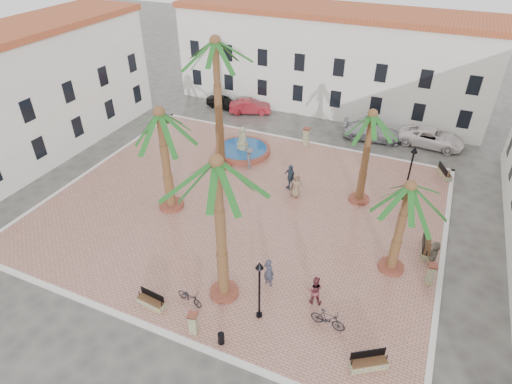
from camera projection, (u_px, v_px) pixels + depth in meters
The scene contains 36 objects.
ground at pixel (243, 208), 29.55m from camera, with size 120.00×120.00×0.00m, color #56544F.
plaza at pixel (243, 207), 29.51m from camera, with size 26.00×22.00×0.15m, color #B37565.
kerb_n at pixel (296, 140), 37.84m from camera, with size 26.30×0.30×0.16m, color silver.
kerb_s at pixel (148, 326), 21.18m from camera, with size 26.30×0.30×0.16m, color silver.
kerb_e at pixel (442, 260), 25.15m from camera, with size 0.30×22.30×0.16m, color silver.
kerb_w at pixel (95, 168), 33.87m from camera, with size 0.30×22.30×0.16m, color silver.
building_north at pixel (329, 59), 42.03m from camera, with size 30.40×7.40×9.50m.
building_west at pixel (20, 97), 33.12m from camera, with size 6.40×24.40×10.00m.
fountain at pixel (243, 149), 35.61m from camera, with size 4.58×4.58×2.36m.
palm_nw at pixel (216, 56), 29.26m from camera, with size 5.67×5.67×10.06m.
palm_sw at pixel (161, 125), 26.06m from camera, with size 5.45×5.45×7.33m.
palm_s at pixel (217, 179), 18.84m from camera, with size 5.02×5.02×8.47m.
palm_e at pixel (407, 198), 21.76m from camera, with size 4.70×4.70×5.92m.
palm_ne at pixel (371, 125), 26.85m from camera, with size 4.65×4.65×6.85m.
bench_s at pixel (151, 302), 22.08m from camera, with size 1.63×0.63×0.84m.
bench_se at pixel (368, 363), 19.11m from camera, with size 1.75×1.41×0.92m.
bench_e at pixel (426, 248), 25.49m from camera, with size 0.71×1.88×0.97m.
bench_ne at pixel (444, 173), 32.58m from camera, with size 1.18×1.76×0.90m.
lamppost_s at pixel (259, 281), 20.24m from camera, with size 0.40×0.40×3.69m.
lamppost_e at pixel (411, 164), 28.68m from camera, with size 0.45×0.45×4.11m.
bollard_se at pixel (193, 323), 20.44m from camera, with size 0.55×0.55×1.28m.
bollard_n at pixel (306, 136), 36.52m from camera, with size 0.57×0.57×1.57m.
bollard_e at pixel (431, 274), 23.14m from camera, with size 0.55×0.55×1.32m.
litter_bin at pixel (221, 338), 20.14m from camera, with size 0.32×0.32×0.62m, color black.
cyclist_a at pixel (269, 272), 22.92m from camera, with size 0.66×0.43×1.82m, color #333648.
bicycle_a at pixel (190, 297), 22.12m from camera, with size 0.56×1.61×0.84m, color black.
cyclist_b at pixel (315, 290), 21.92m from camera, with size 0.84×0.65×1.72m, color brown.
bicycle_b at pixel (328, 319), 20.79m from camera, with size 0.50×1.78×1.07m, color black.
pedestrian_fountain_a at pixel (296, 185), 29.96m from camera, with size 0.92×0.60×1.89m, color #7B614A.
pedestrian_fountain_b at pixel (290, 177), 30.79m from camera, with size 1.14×0.47×1.94m, color #2E4051.
pedestrian_north at pixel (250, 158), 33.18m from camera, with size 1.16×0.66×1.79m, color #55545A.
pedestrian_east at pixel (434, 254), 24.26m from camera, with size 1.52×0.49×1.64m, color #73695A.
car_black at pixel (224, 102), 43.66m from camera, with size 1.50×3.73×1.27m, color black.
car_red at pixel (250, 107), 42.57m from camera, with size 1.43×4.09×1.35m, color maroon.
car_silver at pixel (372, 132), 37.77m from camera, with size 2.08×5.11×1.48m, color #BABAC3.
car_white at pixel (431, 138), 36.76m from camera, with size 2.47×5.36×1.49m, color white.
Camera 1 is at (10.50, -21.45, 17.46)m, focal length 30.00 mm.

